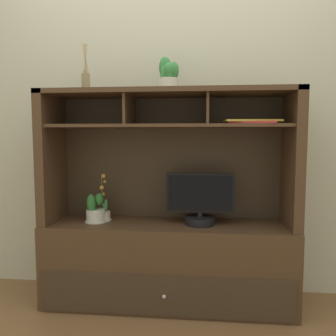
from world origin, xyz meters
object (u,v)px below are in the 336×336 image
object	(u,v)px
potted_orchid	(103,213)
potted_succulent	(168,76)
tv_monitor	(200,202)
potted_fern	(95,211)
magazine_stack_left	(251,122)
diffuser_bottle	(86,81)
media_console	(168,238)

from	to	relation	value
potted_orchid	potted_succulent	size ratio (longest dim) A/B	1.45
tv_monitor	potted_orchid	size ratio (longest dim) A/B	1.36
tv_monitor	potted_succulent	distance (m)	0.83
potted_orchid	potted_succulent	xyz separation A→B (m)	(0.45, 0.01, 0.90)
tv_monitor	potted_orchid	xyz separation A→B (m)	(-0.65, 0.04, -0.10)
tv_monitor	potted_succulent	world-z (taller)	potted_succulent
potted_fern	tv_monitor	bearing A→B (deg)	-0.04
magazine_stack_left	potted_fern	bearing A→B (deg)	178.29
potted_succulent	diffuser_bottle	bearing A→B (deg)	-173.60
potted_succulent	potted_orchid	bearing A→B (deg)	-179.34
potted_fern	magazine_stack_left	size ratio (longest dim) A/B	0.55
media_console	potted_fern	size ratio (longest dim) A/B	8.35
media_console	potted_fern	world-z (taller)	media_console
media_console	potted_succulent	world-z (taller)	potted_succulent
potted_orchid	tv_monitor	bearing A→B (deg)	-3.65
potted_orchid	diffuser_bottle	bearing A→B (deg)	-146.03
media_console	magazine_stack_left	xyz separation A→B (m)	(0.52, -0.05, 0.76)
potted_orchid	magazine_stack_left	distance (m)	1.14
potted_fern	diffuser_bottle	size ratio (longest dim) A/B	0.66
media_console	diffuser_bottle	xyz separation A→B (m)	(-0.53, -0.04, 1.02)
tv_monitor	potted_succulent	xyz separation A→B (m)	(-0.21, 0.05, 0.80)
tv_monitor	diffuser_bottle	xyz separation A→B (m)	(-0.73, -0.01, 0.77)
media_console	potted_orchid	world-z (taller)	media_console
tv_monitor	magazine_stack_left	xyz separation A→B (m)	(0.31, -0.03, 0.51)
media_console	potted_orchid	size ratio (longest dim) A/B	5.06
diffuser_bottle	magazine_stack_left	bearing A→B (deg)	-0.95
media_console	potted_succulent	size ratio (longest dim) A/B	7.32
tv_monitor	potted_orchid	bearing A→B (deg)	176.35
potted_orchid	diffuser_bottle	size ratio (longest dim) A/B	1.09
media_console	diffuser_bottle	distance (m)	1.15
magazine_stack_left	potted_succulent	world-z (taller)	potted_succulent
media_console	tv_monitor	xyz separation A→B (m)	(0.21, -0.02, 0.25)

